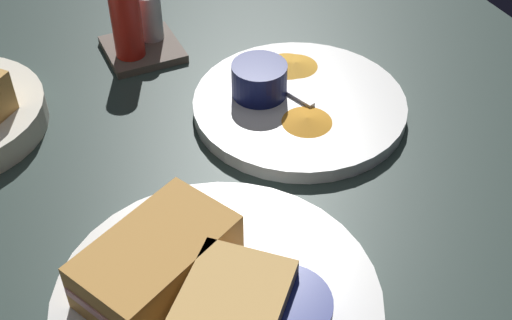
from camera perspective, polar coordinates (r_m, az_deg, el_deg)
The scene contains 10 objects.
ground_plane at distance 64.66cm, azimuth -6.98°, elevation -7.03°, with size 110.00×110.00×3.00cm, color #283833.
plate_sandwich_main at distance 57.24cm, azimuth -3.26°, elevation -11.91°, with size 27.25×27.25×1.60cm, color silver.
sandwich_half_near at distance 56.30cm, azimuth -8.30°, elevation -8.41°, with size 15.03×12.66×4.80cm.
ramekin_dark_sauce at distance 53.27cm, azimuth 2.39°, elevation -12.82°, with size 7.37×7.37×3.48cm.
spoon_by_dark_ramekin at distance 55.92cm, azimuth -3.21°, elevation -11.72°, with size 7.57×8.44×0.80cm.
plate_chips_companion at distance 76.28cm, azimuth 3.67°, elevation 4.60°, with size 23.82×23.82×1.60cm, color silver.
ramekin_light_gravy at distance 75.43cm, azimuth 0.28°, elevation 6.87°, with size 6.18×6.18×3.77cm.
spoon_by_gravy_ramekin at distance 78.37cm, azimuth 1.03°, elevation 6.89°, with size 4.62×9.80×0.80cm.
plantain_chip_scatter at distance 78.07cm, azimuth 3.40°, elevation 6.60°, with size 10.96×17.35×0.60cm.
condiment_caddy at distance 85.55cm, azimuth -9.95°, elevation 10.67°, with size 9.00×9.00×9.50cm.
Camera 1 is at (-10.59, -41.50, 46.94)cm, focal length 47.57 mm.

